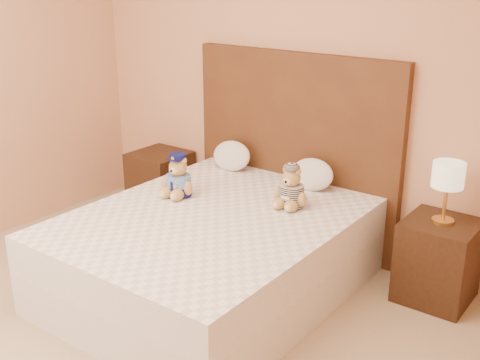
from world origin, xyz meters
name	(u,v)px	position (x,y,z in m)	size (l,w,h in m)	color
room_walls	(112,27)	(0.00, 0.46, 1.81)	(4.04, 4.52, 2.72)	tan
bed	(212,253)	(0.00, 1.20, 0.28)	(1.60, 2.00, 0.55)	white
headboard	(294,150)	(0.00, 2.21, 0.75)	(1.75, 0.08, 1.50)	#4F3017
nightstand_left	(161,182)	(-1.25, 2.00, 0.28)	(0.45, 0.45, 0.55)	#341F10
nightstand_right	(438,261)	(1.25, 2.00, 0.28)	(0.45, 0.45, 0.55)	#341F10
lamp	(448,178)	(1.25, 2.00, 0.85)	(0.20, 0.20, 0.40)	gold
teddy_police	(178,175)	(-0.41, 1.34, 0.70)	(0.26, 0.25, 0.31)	#A58440
teddy_prisoner	(291,187)	(0.33, 1.64, 0.69)	(0.26, 0.24, 0.29)	#A58440
pillow_left	(232,154)	(-0.47, 2.03, 0.67)	(0.35, 0.22, 0.25)	white
pillow_right	(312,173)	(0.27, 2.03, 0.67)	(0.34, 0.22, 0.24)	white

